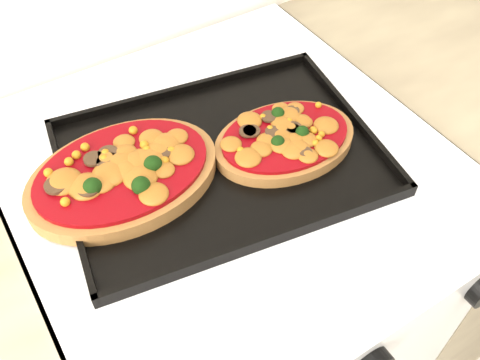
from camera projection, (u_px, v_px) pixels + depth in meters
stove at (229, 308)px, 1.10m from camera, size 0.60×0.60×0.91m
control_panel at (363, 351)px, 0.63m from camera, size 0.60×0.02×0.09m
baking_tray at (221, 156)px, 0.74m from camera, size 0.47×0.38×0.02m
pizza_left at (123, 173)px, 0.70m from camera, size 0.26×0.19×0.04m
pizza_right at (285, 139)px, 0.74m from camera, size 0.22×0.17×0.03m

